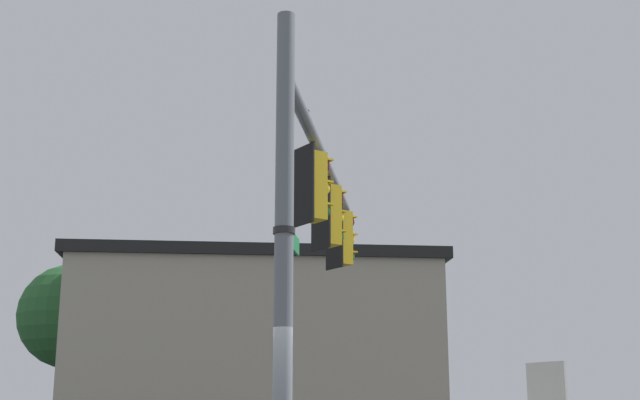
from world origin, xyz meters
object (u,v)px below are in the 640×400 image
object	(u,v)px
traffic_light_nearest_pole	(314,187)
traffic_light_mid_inner	(330,216)
traffic_light_mid_outer	(342,238)
street_name_sign	(289,236)
bird_flying	(303,110)

from	to	relation	value
traffic_light_nearest_pole	traffic_light_mid_inner	bearing A→B (deg)	137.41
traffic_light_nearest_pole	traffic_light_mid_outer	xyz separation A→B (m)	(-2.93, 2.69, 0.00)
traffic_light_mid_inner	street_name_sign	bearing A→B (deg)	-42.80
traffic_light_nearest_pole	street_name_sign	bearing A→B (deg)	-43.00
traffic_light_nearest_pole	traffic_light_mid_outer	bearing A→B (deg)	137.41
street_name_sign	traffic_light_mid_inner	bearing A→B (deg)	137.20
traffic_light_nearest_pole	traffic_light_mid_outer	size ratio (longest dim) A/B	1.00
traffic_light_mid_outer	bird_flying	distance (m)	2.64
traffic_light_mid_outer	bird_flying	size ratio (longest dim) A/B	4.65
bird_flying	street_name_sign	bearing A→B (deg)	-35.47
traffic_light_mid_inner	traffic_light_mid_outer	xyz separation A→B (m)	(-1.46, 1.34, 0.00)
traffic_light_mid_inner	street_name_sign	xyz separation A→B (m)	(3.03, -2.81, -1.20)
traffic_light_nearest_pole	traffic_light_mid_outer	world-z (taller)	same
traffic_light_nearest_pole	bird_flying	bearing A→B (deg)	149.09
bird_flying	traffic_light_mid_outer	bearing A→B (deg)	83.24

